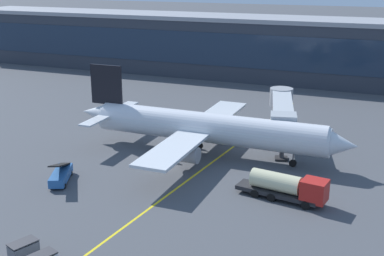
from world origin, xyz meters
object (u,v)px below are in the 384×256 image
Objects in this scene: main_airliner at (207,127)px; belt_loader at (61,174)px; fuel_tanker at (287,187)px; baggage_cart_0 at (23,248)px.

main_airliner is 21.64m from belt_loader.
main_airliner is 3.82× the size of fuel_tanker.
baggage_cart_0 is at bearing -100.92° from main_airliner.
fuel_tanker is (14.26, -10.92, -2.43)m from main_airliner.
main_airliner is 13.98× the size of baggage_cart_0.
belt_loader reaches higher than fuel_tanker.
main_airliner is 18.12m from fuel_tanker.
main_airliner reaches higher than belt_loader.
main_airliner is at bearing 142.54° from fuel_tanker.
fuel_tanker is 1.62× the size of belt_loader.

